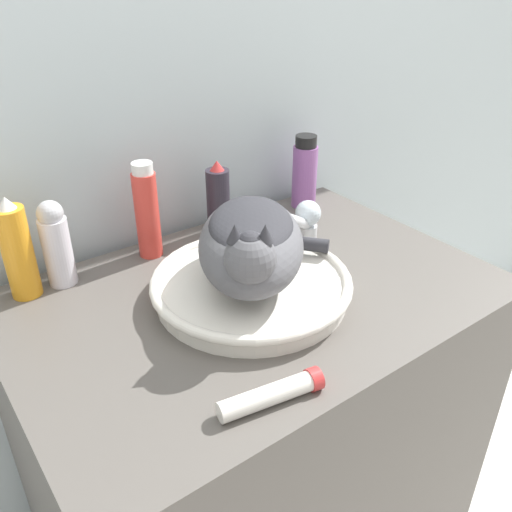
# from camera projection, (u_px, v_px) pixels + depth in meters

# --- Properties ---
(wall_back) EXTENTS (8.00, 0.05, 2.40)m
(wall_back) POSITION_uv_depth(u_px,v_px,m) (149.00, 53.00, 1.11)
(wall_back) COLOR silver
(wall_back) RESTS_ON ground_plane
(vanity_counter) EXTENTS (0.92, 0.62, 0.81)m
(vanity_counter) POSITION_uv_depth(u_px,v_px,m) (255.00, 438.00, 1.25)
(vanity_counter) COLOR #56514C
(vanity_counter) RESTS_ON ground_plane
(sink_basin) EXTENTS (0.38, 0.38, 0.05)m
(sink_basin) POSITION_uv_depth(u_px,v_px,m) (251.00, 286.00, 1.02)
(sink_basin) COLOR white
(sink_basin) RESTS_ON vanity_counter
(cat) EXTENTS (0.35, 0.36, 0.17)m
(cat) POSITION_uv_depth(u_px,v_px,m) (251.00, 241.00, 0.96)
(cat) COLOR #56565B
(cat) RESTS_ON sink_basin
(faucet) EXTENTS (0.13, 0.08, 0.12)m
(faucet) POSITION_uv_depth(u_px,v_px,m) (306.00, 221.00, 1.17)
(faucet) COLOR silver
(faucet) RESTS_ON vanity_counter
(hairspray_can_black) EXTENTS (0.05, 0.05, 0.17)m
(hairspray_can_black) POSITION_uv_depth(u_px,v_px,m) (218.00, 200.00, 1.23)
(hairspray_can_black) COLOR #28232D
(hairspray_can_black) RESTS_ON vanity_counter
(shampoo_bottle_tall) EXTENTS (0.05, 0.05, 0.21)m
(shampoo_bottle_tall) POSITION_uv_depth(u_px,v_px,m) (147.00, 212.00, 1.12)
(shampoo_bottle_tall) COLOR #DB3D33
(shampoo_bottle_tall) RESTS_ON vanity_counter
(spray_bottle_trigger) EXTENTS (0.06, 0.06, 0.20)m
(spray_bottle_trigger) POSITION_uv_depth(u_px,v_px,m) (18.00, 251.00, 0.99)
(spray_bottle_trigger) COLOR orange
(spray_bottle_trigger) RESTS_ON vanity_counter
(lotion_bottle_white) EXTENTS (0.05, 0.05, 0.18)m
(lotion_bottle_white) POSITION_uv_depth(u_px,v_px,m) (56.00, 243.00, 1.03)
(lotion_bottle_white) COLOR silver
(lotion_bottle_white) RESTS_ON vanity_counter
(mouthwash_bottle) EXTENTS (0.06, 0.06, 0.18)m
(mouthwash_bottle) POSITION_uv_depth(u_px,v_px,m) (305.00, 173.00, 1.35)
(mouthwash_bottle) COLOR #93569E
(mouthwash_bottle) RESTS_ON vanity_counter
(cream_tube) EXTENTS (0.17, 0.06, 0.04)m
(cream_tube) POSITION_uv_depth(u_px,v_px,m) (272.00, 394.00, 0.78)
(cream_tube) COLOR silver
(cream_tube) RESTS_ON vanity_counter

